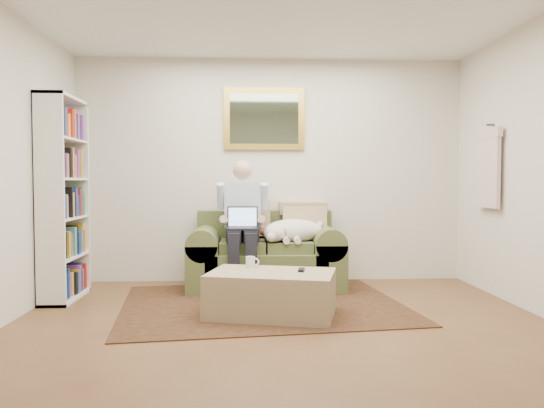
{
  "coord_description": "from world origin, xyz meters",
  "views": [
    {
      "loc": [
        -0.29,
        -3.73,
        1.17
      ],
      "look_at": [
        -0.04,
        1.41,
        0.95
      ],
      "focal_mm": 35.0,
      "sensor_mm": 36.0,
      "label": 1
    }
  ],
  "objects": [
    {
      "name": "ottoman",
      "position": [
        -0.07,
        0.82,
        0.19
      ],
      "size": [
        1.2,
        0.91,
        0.39
      ],
      "primitive_type": "cube",
      "rotation": [
        0.0,
        0.0,
        -0.24
      ],
      "color": "tan",
      "rests_on": "room_shell"
    },
    {
      "name": "hanging_shirt",
      "position": [
        2.19,
        1.6,
        1.35
      ],
      "size": [
        0.06,
        0.52,
        0.9
      ],
      "primitive_type": null,
      "color": "beige",
      "rests_on": "room_shell"
    },
    {
      "name": "seated_man",
      "position": [
        -0.33,
        1.89,
        0.7
      ],
      "size": [
        0.55,
        0.78,
        1.4
      ],
      "primitive_type": null,
      "color": "#8CB1D8",
      "rests_on": "sofa"
    },
    {
      "name": "room_shell",
      "position": [
        0.0,
        0.35,
        1.3
      ],
      "size": [
        4.51,
        5.0,
        2.61
      ],
      "color": "brown",
      "rests_on": "ground"
    },
    {
      "name": "rug",
      "position": [
        -0.14,
        1.26,
        0.01
      ],
      "size": [
        2.83,
        2.38,
        0.01
      ],
      "primitive_type": "cube",
      "rotation": [
        0.0,
        0.0,
        0.12
      ],
      "color": "black",
      "rests_on": "room_shell"
    },
    {
      "name": "coffee_mug",
      "position": [
        -0.26,
        1.07,
        0.44
      ],
      "size": [
        0.08,
        0.08,
        0.1
      ],
      "primitive_type": "cylinder",
      "color": "white",
      "rests_on": "ottoman"
    },
    {
      "name": "tv_remote",
      "position": [
        0.19,
        0.85,
        0.4
      ],
      "size": [
        0.08,
        0.16,
        0.02
      ],
      "primitive_type": "cube",
      "rotation": [
        0.0,
        0.0,
        -0.18
      ],
      "color": "black",
      "rests_on": "ottoman"
    },
    {
      "name": "bookshelf",
      "position": [
        -2.1,
        1.6,
        1.0
      ],
      "size": [
        0.28,
        0.8,
        2.0
      ],
      "primitive_type": null,
      "color": "white",
      "rests_on": "room_shell"
    },
    {
      "name": "sofa",
      "position": [
        -0.08,
        2.04,
        0.29
      ],
      "size": [
        1.67,
        0.85,
        1.0
      ],
      "color": "#626837",
      "rests_on": "room_shell"
    },
    {
      "name": "sleeping_dog",
      "position": [
        0.22,
        1.96,
        0.64
      ],
      "size": [
        0.69,
        0.43,
        0.25
      ],
      "primitive_type": null,
      "color": "white",
      "rests_on": "sofa"
    },
    {
      "name": "wall_mirror",
      "position": [
        -0.08,
        2.47,
        1.9
      ],
      "size": [
        0.94,
        0.04,
        0.72
      ],
      "color": "gold",
      "rests_on": "room_shell"
    },
    {
      "name": "laptop",
      "position": [
        -0.33,
        1.83,
        0.73
      ],
      "size": [
        0.32,
        0.26,
        0.23
      ],
      "color": "black",
      "rests_on": "seated_man"
    }
  ]
}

